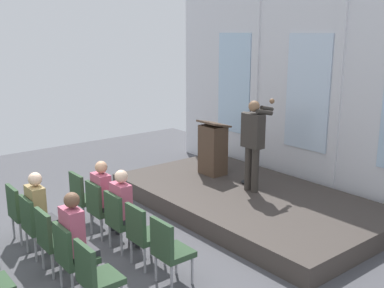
# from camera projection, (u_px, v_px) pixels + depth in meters

# --- Properties ---
(ground_plane) EXTENTS (13.83, 13.83, 0.00)m
(ground_plane) POSITION_uv_depth(u_px,v_px,m) (71.00, 267.00, 6.58)
(ground_plane) COLOR #4C4C51
(rear_partition) EXTENTS (8.08, 0.14, 4.52)m
(rear_partition) POSITION_uv_depth(u_px,v_px,m) (311.00, 85.00, 9.24)
(rear_partition) COLOR silver
(rear_partition) RESTS_ON ground
(stage_platform) EXTENTS (5.14, 2.90, 0.34)m
(stage_platform) POSITION_uv_depth(u_px,v_px,m) (246.00, 200.00, 8.71)
(stage_platform) COLOR #3F3833
(stage_platform) RESTS_ON ground
(speaker) EXTENTS (0.50, 0.69, 1.74)m
(speaker) POSITION_uv_depth(u_px,v_px,m) (253.00, 139.00, 8.50)
(speaker) COLOR #332D28
(speaker) RESTS_ON stage_platform
(mic_stand) EXTENTS (0.28, 0.28, 1.55)m
(mic_stand) POSITION_uv_depth(u_px,v_px,m) (249.00, 167.00, 9.10)
(mic_stand) COLOR black
(mic_stand) RESTS_ON stage_platform
(lectern) EXTENTS (0.60, 0.48, 1.16)m
(lectern) POSITION_uv_depth(u_px,v_px,m) (213.00, 149.00, 9.64)
(lectern) COLOR #4C3828
(lectern) RESTS_ON stage_platform
(chair_r0_c0) EXTENTS (0.46, 0.44, 0.94)m
(chair_r0_c0) POSITION_uv_depth(u_px,v_px,m) (83.00, 195.00, 7.93)
(chair_r0_c0) COLOR #99999E
(chair_r0_c0) RESTS_ON ground
(chair_r0_c1) EXTENTS (0.46, 0.44, 0.94)m
(chair_r0_c1) POSITION_uv_depth(u_px,v_px,m) (100.00, 206.00, 7.44)
(chair_r0_c1) COLOR #99999E
(chair_r0_c1) RESTS_ON ground
(audience_r0_c1) EXTENTS (0.36, 0.39, 1.28)m
(audience_r0_c1) POSITION_uv_depth(u_px,v_px,m) (104.00, 194.00, 7.45)
(audience_r0_c1) COLOR #2D2D33
(audience_r0_c1) RESTS_ON ground
(chair_r0_c2) EXTENTS (0.46, 0.44, 0.94)m
(chair_r0_c2) POSITION_uv_depth(u_px,v_px,m) (120.00, 218.00, 6.96)
(chair_r0_c2) COLOR #99999E
(chair_r0_c2) RESTS_ON ground
(audience_r0_c2) EXTENTS (0.36, 0.39, 1.29)m
(audience_r0_c2) POSITION_uv_depth(u_px,v_px,m) (124.00, 205.00, 6.97)
(audience_r0_c2) COLOR #2D2D33
(audience_r0_c2) RESTS_ON ground
(chair_r0_c3) EXTENTS (0.46, 0.44, 0.94)m
(chair_r0_c3) POSITION_uv_depth(u_px,v_px,m) (143.00, 232.00, 6.48)
(chair_r0_c3) COLOR #99999E
(chair_r0_c3) RESTS_ON ground
(chair_r0_c4) EXTENTS (0.46, 0.44, 0.94)m
(chair_r0_c4) POSITION_uv_depth(u_px,v_px,m) (169.00, 248.00, 6.00)
(chair_r0_c4) COLOR #99999E
(chair_r0_c4) RESTS_ON ground
(chair_r1_c0) EXTENTS (0.46, 0.44, 0.94)m
(chair_r1_c0) POSITION_uv_depth(u_px,v_px,m) (21.00, 210.00, 7.28)
(chair_r1_c0) COLOR #99999E
(chair_r1_c0) RESTS_ON ground
(chair_r1_c1) EXTENTS (0.46, 0.44, 0.94)m
(chair_r1_c1) POSITION_uv_depth(u_px,v_px,m) (36.00, 222.00, 6.79)
(chair_r1_c1) COLOR #99999E
(chair_r1_c1) RESTS_ON ground
(audience_r1_c1) EXTENTS (0.36, 0.39, 1.30)m
(audience_r1_c1) POSITION_uv_depth(u_px,v_px,m) (40.00, 209.00, 6.80)
(audience_r1_c1) COLOR #2D2D33
(audience_r1_c1) RESTS_ON ground
(chair_r1_c2) EXTENTS (0.46, 0.44, 0.94)m
(chair_r1_c2) POSITION_uv_depth(u_px,v_px,m) (52.00, 237.00, 6.31)
(chair_r1_c2) COLOR #99999E
(chair_r1_c2) RESTS_ON ground
(chair_r1_c3) EXTENTS (0.46, 0.44, 0.94)m
(chair_r1_c3) POSITION_uv_depth(u_px,v_px,m) (72.00, 254.00, 5.83)
(chair_r1_c3) COLOR #99999E
(chair_r1_c3) RESTS_ON ground
(audience_r1_c3) EXTENTS (0.36, 0.39, 1.36)m
(audience_r1_c3) POSITION_uv_depth(u_px,v_px,m) (77.00, 237.00, 5.83)
(audience_r1_c3) COLOR #2D2D33
(audience_r1_c3) RESTS_ON ground
(chair_r1_c4) EXTENTS (0.46, 0.44, 0.94)m
(chair_r1_c4) POSITION_uv_depth(u_px,v_px,m) (95.00, 274.00, 5.35)
(chair_r1_c4) COLOR #99999E
(chair_r1_c4) RESTS_ON ground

